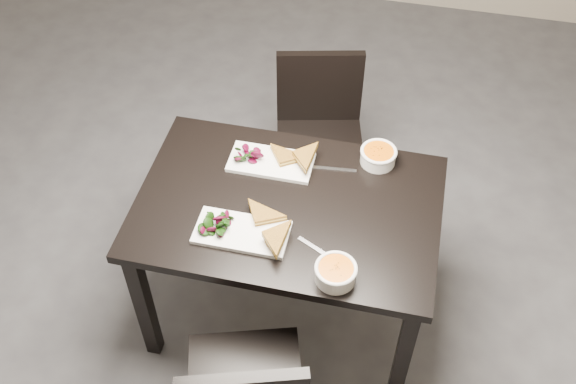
{
  "coord_description": "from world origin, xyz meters",
  "views": [
    {
      "loc": [
        0.83,
        -1.97,
        2.77
      ],
      "look_at": [
        0.44,
        -0.25,
        0.82
      ],
      "focal_mm": 42.32,
      "sensor_mm": 36.0,
      "label": 1
    }
  ],
  "objects_px": {
    "soup_bowl_far": "(378,155)",
    "soup_bowl_near": "(336,272)",
    "plate_far": "(271,162)",
    "plate_near": "(242,232)",
    "table": "(288,220)",
    "chair_far": "(319,127)"
  },
  "relations": [
    {
      "from": "table",
      "to": "soup_bowl_near",
      "type": "xyz_separation_m",
      "value": [
        0.24,
        -0.31,
        0.14
      ]
    },
    {
      "from": "table",
      "to": "soup_bowl_near",
      "type": "height_order",
      "value": "soup_bowl_near"
    },
    {
      "from": "chair_far",
      "to": "soup_bowl_near",
      "type": "height_order",
      "value": "chair_far"
    },
    {
      "from": "chair_far",
      "to": "plate_far",
      "type": "height_order",
      "value": "chair_far"
    },
    {
      "from": "soup_bowl_far",
      "to": "soup_bowl_near",
      "type": "bearing_deg",
      "value": -96.48
    },
    {
      "from": "table",
      "to": "plate_near",
      "type": "xyz_separation_m",
      "value": [
        -0.14,
        -0.19,
        0.11
      ]
    },
    {
      "from": "table",
      "to": "plate_near",
      "type": "bearing_deg",
      "value": -126.52
    },
    {
      "from": "soup_bowl_near",
      "to": "plate_far",
      "type": "height_order",
      "value": "soup_bowl_near"
    },
    {
      "from": "chair_far",
      "to": "soup_bowl_near",
      "type": "bearing_deg",
      "value": -89.9
    },
    {
      "from": "table",
      "to": "soup_bowl_far",
      "type": "relative_size",
      "value": 7.88
    },
    {
      "from": "soup_bowl_near",
      "to": "plate_far",
      "type": "xyz_separation_m",
      "value": [
        -0.36,
        0.51,
        -0.03
      ]
    },
    {
      "from": "chair_far",
      "to": "soup_bowl_near",
      "type": "distance_m",
      "value": 1.14
    },
    {
      "from": "soup_bowl_near",
      "to": "plate_far",
      "type": "bearing_deg",
      "value": 125.21
    },
    {
      "from": "plate_far",
      "to": "table",
      "type": "bearing_deg",
      "value": -59.73
    },
    {
      "from": "chair_far",
      "to": "soup_bowl_near",
      "type": "relative_size",
      "value": 5.51
    },
    {
      "from": "plate_far",
      "to": "soup_bowl_far",
      "type": "distance_m",
      "value": 0.45
    },
    {
      "from": "soup_bowl_near",
      "to": "chair_far",
      "type": "bearing_deg",
      "value": 103.34
    },
    {
      "from": "plate_near",
      "to": "soup_bowl_far",
      "type": "distance_m",
      "value": 0.67
    },
    {
      "from": "soup_bowl_near",
      "to": "soup_bowl_far",
      "type": "xyz_separation_m",
      "value": [
        0.07,
        0.62,
        -0.0
      ]
    },
    {
      "from": "plate_near",
      "to": "soup_bowl_far",
      "type": "bearing_deg",
      "value": 47.69
    },
    {
      "from": "table",
      "to": "plate_near",
      "type": "distance_m",
      "value": 0.26
    },
    {
      "from": "plate_near",
      "to": "soup_bowl_far",
      "type": "xyz_separation_m",
      "value": [
        0.45,
        0.5,
        0.03
      ]
    }
  ]
}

